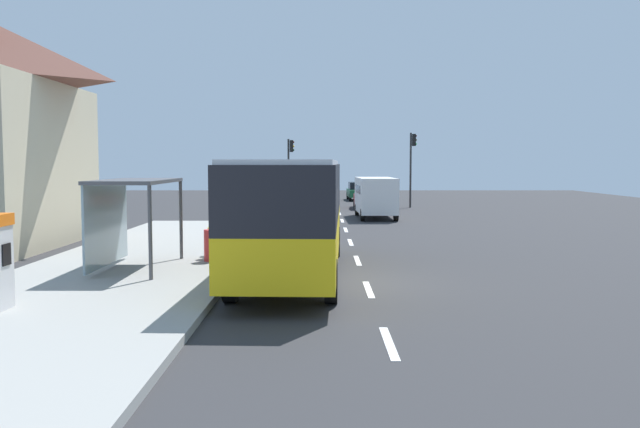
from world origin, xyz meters
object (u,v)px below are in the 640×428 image
recycling_bin_red (214,245)px  recycling_bin_yellow (218,243)px  sedan_near (360,191)px  traffic_light_far_side (291,162)px  recycling_bin_blue (221,240)px  sedan_far (368,197)px  bus (294,210)px  white_van (377,195)px  traffic_light_near_side (414,158)px  bus_shelter (127,200)px

recycling_bin_red → recycling_bin_yellow: (0.00, 0.70, 0.00)m
sedan_near → recycling_bin_red: sedan_near is taller
traffic_light_far_side → recycling_bin_red: bearing=-92.2°
sedan_near → recycling_bin_red: bearing=-100.1°
recycling_bin_blue → recycling_bin_red: bearing=-90.0°
sedan_near → sedan_far: bearing=-90.0°
bus → white_van: bus is taller
white_van → traffic_light_far_side: size_ratio=1.09×
white_van → recycling_bin_blue: 17.86m
sedan_near → traffic_light_near_side: bearing=-71.2°
recycling_bin_yellow → traffic_light_far_side: traffic_light_far_side is taller
recycling_bin_red → traffic_light_near_side: 29.09m
recycling_bin_red → bus: bearing=-32.8°
bus_shelter → recycling_bin_blue: bearing=51.7°
recycling_bin_blue → traffic_light_far_side: 26.82m
sedan_near → traffic_light_near_side: traffic_light_near_side is taller
white_van → sedan_near: white_van is taller
recycling_bin_yellow → traffic_light_near_side: 28.43m
white_van → recycling_bin_yellow: size_ratio=5.52×
bus_shelter → sedan_near: bearing=77.1°
white_van → recycling_bin_yellow: bearing=-110.2°
sedan_far → traffic_light_near_side: (3.19, 0.73, 2.68)m
sedan_far → bus: bearing=-98.1°
sedan_far → bus_shelter: size_ratio=1.11×
traffic_light_near_side → traffic_light_far_side: size_ratio=1.08×
white_van → traffic_light_far_side: traffic_light_far_side is taller
white_van → recycling_bin_blue: size_ratio=5.52×
recycling_bin_yellow → bus_shelter: bus_shelter is taller
traffic_light_far_side → white_van: bearing=-62.1°
traffic_light_far_side → bus_shelter: size_ratio=1.21×
sedan_near → recycling_bin_blue: 35.86m
sedan_near → recycling_bin_blue: size_ratio=4.67×
recycling_bin_yellow → traffic_light_near_side: (9.70, 26.58, 2.81)m
recycling_bin_yellow → bus_shelter: 3.37m
bus → sedan_far: size_ratio=2.49×
bus → white_van: 20.05m
bus → traffic_light_far_side: (-1.39, 29.68, 1.38)m
sedan_near → traffic_light_near_side: 10.27m
sedan_far → traffic_light_near_side: size_ratio=0.85×
bus → bus_shelter: 4.71m
bus → recycling_bin_yellow: 3.59m
recycling_bin_blue → traffic_light_near_side: size_ratio=0.18×
recycling_bin_blue → bus_shelter: size_ratio=0.24×
bus → sedan_near: bus is taller
bus → traffic_light_near_side: bearing=76.0°
sedan_far → recycling_bin_blue: size_ratio=4.69×
bus → recycling_bin_red: size_ratio=11.67×
white_van → recycling_bin_red: white_van is taller
sedan_far → recycling_bin_blue: (-6.50, -25.15, -0.14)m
sedan_near → recycling_bin_red: 37.23m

